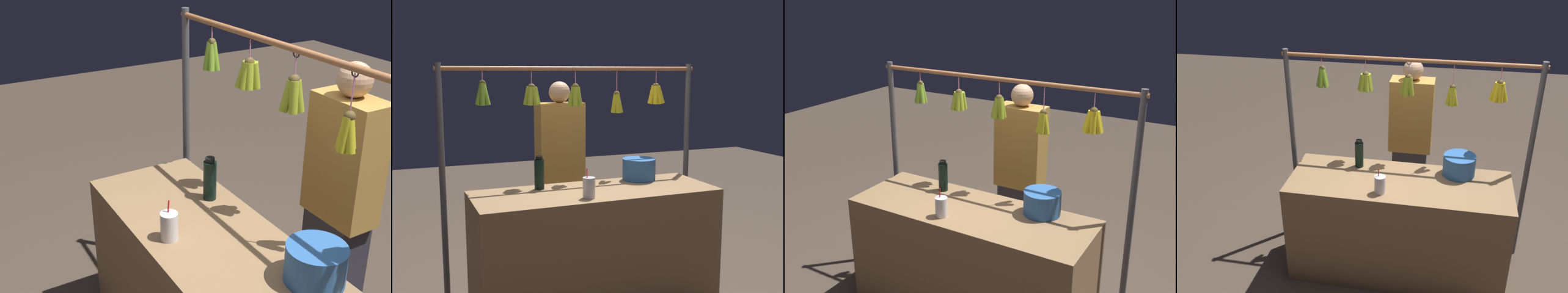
{
  "view_description": "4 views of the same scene",
  "coord_description": "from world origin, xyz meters",
  "views": [
    {
      "loc": [
        -1.73,
        1.11,
        2.26
      ],
      "look_at": [
        0.2,
        0.0,
        1.27
      ],
      "focal_mm": 48.34,
      "sensor_mm": 36.0,
      "label": 1
    },
    {
      "loc": [
        1.33,
        3.18,
        1.7
      ],
      "look_at": [
        0.06,
        0.0,
        1.19
      ],
      "focal_mm": 45.93,
      "sensor_mm": 36.0,
      "label": 2
    },
    {
      "loc": [
        -1.61,
        2.61,
        2.4
      ],
      "look_at": [
        -0.07,
        0.0,
        1.35
      ],
      "focal_mm": 44.9,
      "sensor_mm": 36.0,
      "label": 3
    },
    {
      "loc": [
        -0.35,
        2.95,
        2.67
      ],
      "look_at": [
        0.21,
        0.0,
        1.15
      ],
      "focal_mm": 40.9,
      "sensor_mm": 36.0,
      "label": 4
    }
  ],
  "objects": [
    {
      "name": "blue_bucket",
      "position": [
        -0.45,
        -0.19,
        0.95
      ],
      "size": [
        0.25,
        0.25,
        0.17
      ],
      "primitive_type": "cylinder",
      "color": "#2D61A7",
      "rests_on": "market_counter"
    },
    {
      "name": "market_counter",
      "position": [
        0.0,
        0.0,
        0.44
      ],
      "size": [
        1.73,
        0.63,
        0.87
      ],
      "primitive_type": "cube",
      "color": "olive",
      "rests_on": "ground"
    },
    {
      "name": "drink_cup",
      "position": [
        0.12,
        0.19,
        0.94
      ],
      "size": [
        0.08,
        0.08,
        0.2
      ],
      "color": "silver",
      "rests_on": "market_counter"
    },
    {
      "name": "water_bottle",
      "position": [
        0.36,
        -0.18,
        0.98
      ],
      "size": [
        0.07,
        0.07,
        0.24
      ],
      "color": "black",
      "rests_on": "market_counter"
    },
    {
      "name": "vendor_person",
      "position": [
        0.0,
        -0.77,
        0.8
      ],
      "size": [
        0.39,
        0.21,
        1.62
      ],
      "color": "#2D2D38",
      "rests_on": "ground"
    },
    {
      "name": "display_rack",
      "position": [
        -0.02,
        -0.39,
        1.27
      ],
      "size": [
        2.06,
        0.13,
        1.76
      ],
      "color": "#4C4C51",
      "rests_on": "ground"
    }
  ]
}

